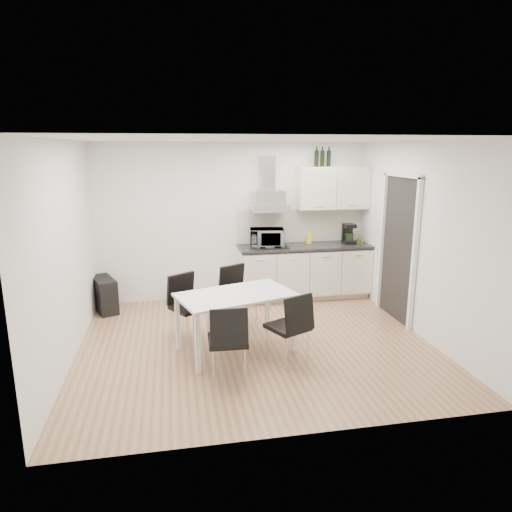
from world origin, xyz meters
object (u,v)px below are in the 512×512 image
(chair_near_right, at_px, (288,328))
(chair_far_right, at_px, (240,298))
(dining_table, at_px, (236,300))
(chair_near_left, at_px, (228,341))
(guitar_amp, at_px, (105,294))
(chair_far_left, at_px, (190,308))
(kitchenette, at_px, (306,250))
(floor_speaker, at_px, (177,294))

(chair_near_right, bearing_deg, chair_far_right, 82.32)
(dining_table, height_order, chair_near_left, chair_near_left)
(guitar_amp, bearing_deg, chair_far_left, -68.54)
(chair_far_left, relative_size, chair_far_right, 1.00)
(kitchenette, relative_size, chair_near_left, 2.86)
(dining_table, height_order, chair_far_left, chair_far_left)
(dining_table, height_order, guitar_amp, dining_table)
(chair_near_left, height_order, floor_speaker, chair_near_left)
(chair_far_left, distance_m, guitar_amp, 1.87)
(dining_table, relative_size, guitar_amp, 2.27)
(kitchenette, bearing_deg, chair_far_left, -144.31)
(floor_speaker, bearing_deg, guitar_amp, -173.40)
(chair_near_left, bearing_deg, chair_far_right, 78.27)
(chair_far_left, xyz_separation_m, chair_near_right, (1.11, -0.88, 0.00))
(dining_table, height_order, chair_far_right, chair_far_right)
(chair_far_right, relative_size, chair_near_right, 1.00)
(kitchenette, relative_size, chair_far_left, 2.86)
(chair_far_right, distance_m, chair_near_left, 1.49)
(chair_far_right, xyz_separation_m, guitar_amp, (-1.98, 1.05, -0.17))
(chair_near_left, xyz_separation_m, guitar_amp, (-1.63, 2.50, -0.17))
(chair_near_right, distance_m, guitar_amp, 3.27)
(guitar_amp, height_order, floor_speaker, guitar_amp)
(kitchenette, height_order, chair_far_left, kitchenette)
(chair_near_left, bearing_deg, guitar_amp, 124.94)
(chair_near_right, height_order, floor_speaker, chair_near_right)
(floor_speaker, bearing_deg, chair_near_right, -69.27)
(chair_near_left, bearing_deg, chair_near_right, 20.80)
(chair_far_right, height_order, chair_near_left, same)
(chair_near_left, relative_size, floor_speaker, 3.29)
(dining_table, bearing_deg, chair_near_left, -122.84)
(guitar_amp, bearing_deg, floor_speaker, -8.73)
(floor_speaker, bearing_deg, kitchenette, -10.46)
(chair_far_right, bearing_deg, chair_far_left, -2.59)
(chair_near_left, relative_size, guitar_amp, 1.28)
(chair_near_right, height_order, guitar_amp, chair_near_right)
(kitchenette, distance_m, floor_speaker, 2.29)
(kitchenette, height_order, chair_near_right, kitchenette)
(chair_near_left, bearing_deg, kitchenette, 59.29)
(chair_near_left, height_order, guitar_amp, chair_near_left)
(kitchenette, bearing_deg, dining_table, -127.70)
(chair_near_left, xyz_separation_m, floor_speaker, (-0.52, 2.75, -0.31))
(chair_near_right, distance_m, floor_speaker, 2.81)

